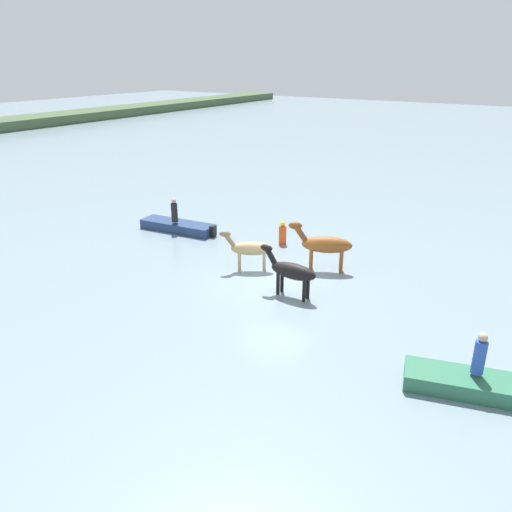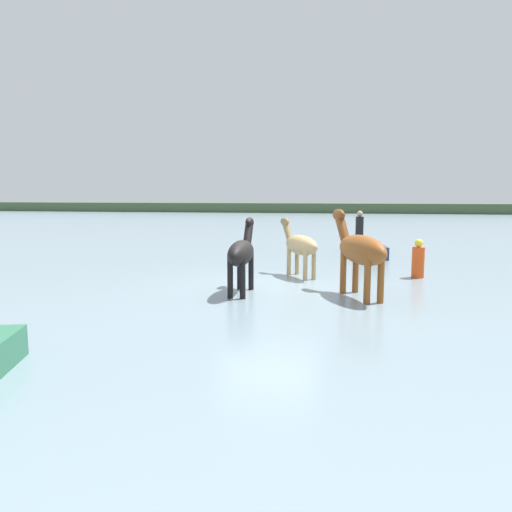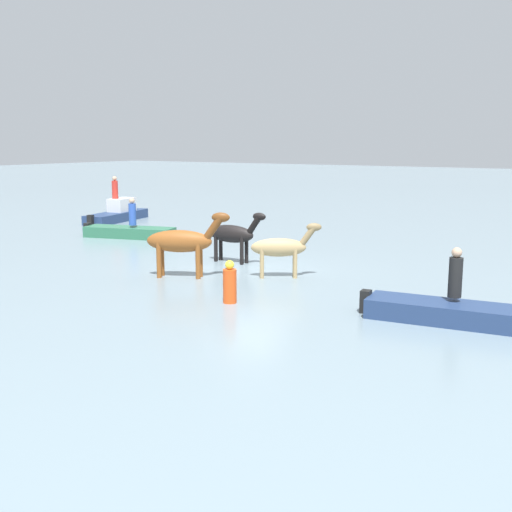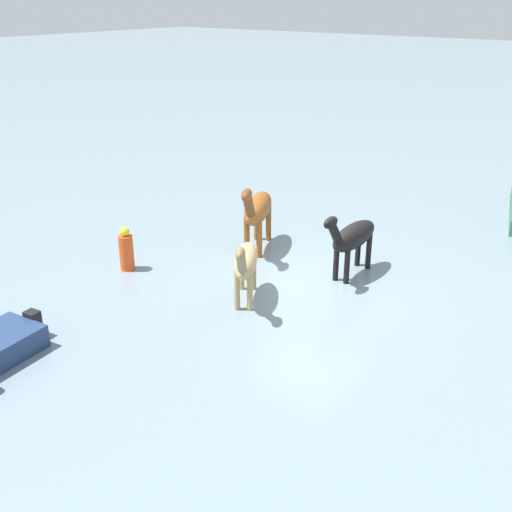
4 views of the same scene
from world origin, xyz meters
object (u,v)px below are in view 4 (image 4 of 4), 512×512
Objects in this scene: horse_dun_straggler at (245,262)px; horse_dark_mare at (257,210)px; horse_pinto_flank at (352,237)px; buoy_channel_marker at (126,250)px.

horse_dun_straggler is 3.08m from horse_dark_mare.
horse_dun_straggler is (1.21, 2.65, -0.06)m from horse_pinto_flank.
horse_pinto_flank is 1.15× the size of horse_dun_straggler.
horse_dun_straggler is at bearing -172.69° from buoy_channel_marker.
horse_pinto_flank is at bearing 65.99° from horse_dark_mare.
buoy_channel_marker is at bearing -55.56° from horse_dark_mare.
horse_pinto_flank reaches higher than horse_dun_straggler.
horse_pinto_flank reaches higher than buoy_channel_marker.
horse_dark_mare reaches higher than buoy_channel_marker.
horse_dun_straggler is 0.79× the size of horse_dark_mare.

